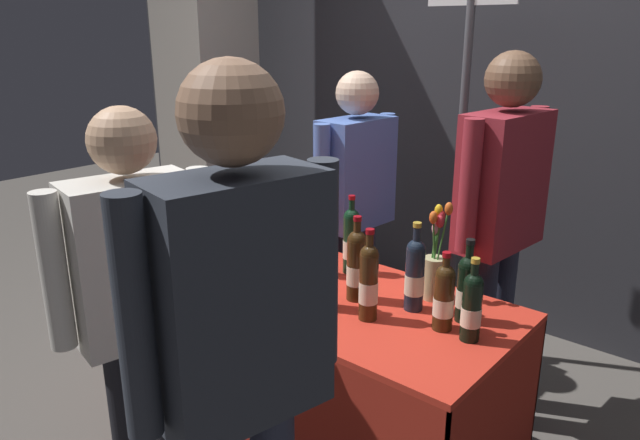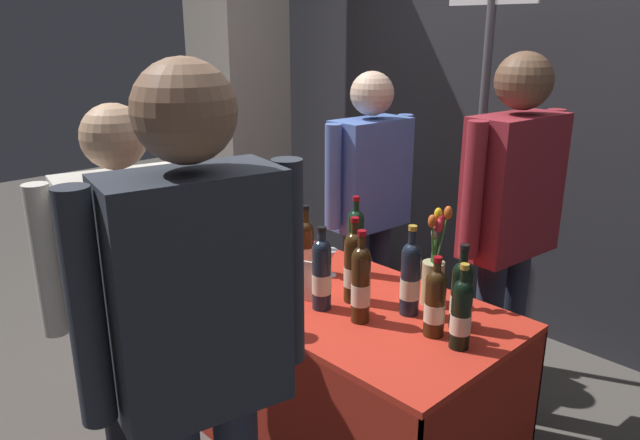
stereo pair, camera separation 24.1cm
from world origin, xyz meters
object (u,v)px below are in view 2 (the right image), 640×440
object	(u,v)px
concrete_pillar	(238,59)
wine_glass_near_vendor	(329,257)
featured_wine_bottle	(322,273)
flower_vase	(434,271)
tasting_table	(320,335)
taster_foreground_right	(130,287)
booth_signpost	(481,134)
display_bottle_0	(354,266)
vendor_presenter	(510,213)

from	to	relation	value
concrete_pillar	wine_glass_near_vendor	xyz separation A→B (m)	(1.80, -0.87, -0.75)
featured_wine_bottle	flower_vase	bearing A→B (deg)	51.95
tasting_table	featured_wine_bottle	size ratio (longest dim) A/B	4.92
tasting_table	featured_wine_bottle	distance (m)	0.41
concrete_pillar	taster_foreground_right	distance (m)	2.53
concrete_pillar	taster_foreground_right	world-z (taller)	concrete_pillar
featured_wine_bottle	booth_signpost	xyz separation A→B (m)	(-0.09, 1.20, 0.38)
concrete_pillar	display_bottle_0	size ratio (longest dim) A/B	8.97
featured_wine_bottle	wine_glass_near_vendor	bearing A→B (deg)	130.51
wine_glass_near_vendor	vendor_presenter	size ratio (longest dim) A/B	0.07
display_bottle_0	vendor_presenter	bearing A→B (deg)	66.05
featured_wine_bottle	flower_vase	world-z (taller)	flower_vase
tasting_table	vendor_presenter	bearing A→B (deg)	55.08
flower_vase	display_bottle_0	bearing A→B (deg)	-138.14
wine_glass_near_vendor	concrete_pillar	bearing A→B (deg)	154.18
featured_wine_bottle	vendor_presenter	world-z (taller)	vendor_presenter
wine_glass_near_vendor	flower_vase	distance (m)	0.49
concrete_pillar	wine_glass_near_vendor	world-z (taller)	concrete_pillar
vendor_presenter	booth_signpost	distance (m)	0.63
flower_vase	taster_foreground_right	xyz separation A→B (m)	(-0.56, -0.98, 0.05)
featured_wine_bottle	wine_glass_near_vendor	distance (m)	0.33
flower_vase	booth_signpost	bearing A→B (deg)	112.69
wine_glass_near_vendor	booth_signpost	world-z (taller)	booth_signpost
flower_vase	booth_signpost	size ratio (longest dim) A/B	0.19
concrete_pillar	featured_wine_bottle	world-z (taller)	concrete_pillar
display_bottle_0	taster_foreground_right	distance (m)	0.84
wine_glass_near_vendor	booth_signpost	distance (m)	1.06
flower_vase	vendor_presenter	world-z (taller)	vendor_presenter
featured_wine_bottle	display_bottle_0	bearing A→B (deg)	74.25
wine_glass_near_vendor	taster_foreground_right	distance (m)	0.89
concrete_pillar	wine_glass_near_vendor	bearing A→B (deg)	-25.82
wine_glass_near_vendor	vendor_presenter	distance (m)	0.80
tasting_table	vendor_presenter	world-z (taller)	vendor_presenter
wine_glass_near_vendor	tasting_table	bearing A→B (deg)	-59.73
featured_wine_bottle	concrete_pillar	bearing A→B (deg)	150.96
flower_vase	booth_signpost	world-z (taller)	booth_signpost
wine_glass_near_vendor	taster_foreground_right	world-z (taller)	taster_foreground_right
display_bottle_0	booth_signpost	xyz separation A→B (m)	(-0.13, 1.06, 0.38)
concrete_pillar	taster_foreground_right	bearing A→B (deg)	-45.58
vendor_presenter	booth_signpost	size ratio (longest dim) A/B	0.81
booth_signpost	vendor_presenter	bearing A→B (deg)	-44.37
taster_foreground_right	booth_signpost	size ratio (longest dim) A/B	0.75
concrete_pillar	flower_vase	xyz separation A→B (m)	(2.28, -0.77, -0.69)
wine_glass_near_vendor	flower_vase	xyz separation A→B (m)	(0.48, 0.10, 0.05)
flower_vase	vendor_presenter	xyz separation A→B (m)	(0.06, 0.45, 0.15)
tasting_table	featured_wine_bottle	xyz separation A→B (m)	(0.14, -0.12, 0.37)
concrete_pillar	vendor_presenter	size ratio (longest dim) A/B	1.86
featured_wine_bottle	flower_vase	size ratio (longest dim) A/B	0.83
display_bottle_0	concrete_pillar	bearing A→B (deg)	154.49
booth_signpost	concrete_pillar	bearing A→B (deg)	-177.39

